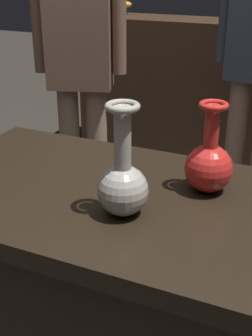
{
  "coord_description": "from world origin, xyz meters",
  "views": [
    {
      "loc": [
        0.43,
        -0.97,
        1.37
      ],
      "look_at": [
        0.01,
        -0.05,
        0.9
      ],
      "focal_mm": 48.76,
      "sensor_mm": 36.0,
      "label": 1
    }
  ],
  "objects_px": {
    "vase_centerpiece": "(123,181)",
    "shelf_vase_far_left": "(124,5)",
    "vase_tall_behind": "(209,163)",
    "visitor_near_left": "(80,60)"
  },
  "relations": [
    {
      "from": "visitor_near_left",
      "to": "vase_tall_behind",
      "type": "bearing_deg",
      "value": 115.81
    },
    {
      "from": "vase_tall_behind",
      "to": "shelf_vase_far_left",
      "type": "height_order",
      "value": "shelf_vase_far_left"
    },
    {
      "from": "vase_centerpiece",
      "to": "shelf_vase_far_left",
      "type": "relative_size",
      "value": 2.58
    },
    {
      "from": "vase_tall_behind",
      "to": "shelf_vase_far_left",
      "type": "xyz_separation_m",
      "value": [
        -1.22,
        2.15,
        0.18
      ]
    },
    {
      "from": "shelf_vase_far_left",
      "to": "visitor_near_left",
      "type": "distance_m",
      "value": 1.26
    },
    {
      "from": "vase_centerpiece",
      "to": "shelf_vase_far_left",
      "type": "bearing_deg",
      "value": 114.37
    },
    {
      "from": "vase_centerpiece",
      "to": "visitor_near_left",
      "type": "xyz_separation_m",
      "value": [
        -0.76,
        1.14,
        0.02
      ]
    },
    {
      "from": "vase_centerpiece",
      "to": "visitor_near_left",
      "type": "distance_m",
      "value": 1.37
    },
    {
      "from": "vase_centerpiece",
      "to": "vase_tall_behind",
      "type": "bearing_deg",
      "value": 52.67
    },
    {
      "from": "vase_centerpiece",
      "to": "visitor_near_left",
      "type": "height_order",
      "value": "visitor_near_left"
    }
  ]
}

